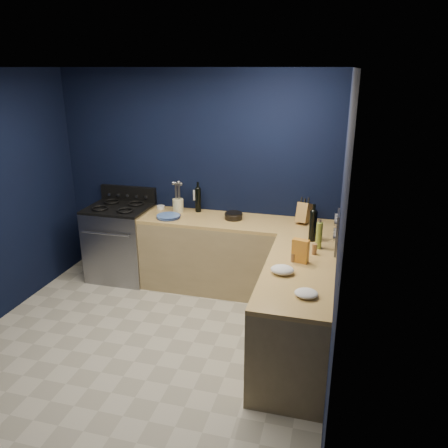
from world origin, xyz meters
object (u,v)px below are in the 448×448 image
(utensil_crock, at_px, (178,206))
(knife_block, at_px, (304,213))
(plate_stack, at_px, (168,216))
(crouton_bag, at_px, (300,251))
(gas_range, at_px, (121,243))

(utensil_crock, bearing_deg, knife_block, 0.35)
(plate_stack, height_order, crouton_bag, crouton_bag)
(gas_range, xyz_separation_m, knife_block, (2.28, 0.15, 0.55))
(utensil_crock, height_order, crouton_bag, crouton_bag)
(plate_stack, relative_size, knife_block, 1.21)
(gas_range, height_order, plate_stack, plate_stack)
(gas_range, xyz_separation_m, plate_stack, (0.71, -0.10, 0.46))
(utensil_crock, height_order, knife_block, knife_block)
(crouton_bag, bearing_deg, knife_block, 107.21)
(knife_block, height_order, crouton_bag, knife_block)
(gas_range, distance_m, utensil_crock, 0.92)
(utensil_crock, bearing_deg, gas_range, -169.31)
(plate_stack, bearing_deg, utensil_crock, 81.67)
(knife_block, bearing_deg, crouton_bag, -73.06)
(plate_stack, height_order, utensil_crock, utensil_crock)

